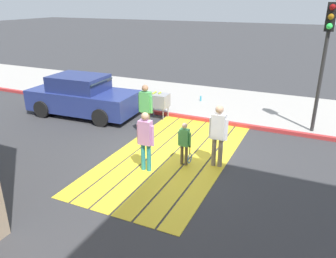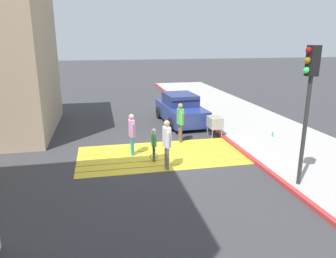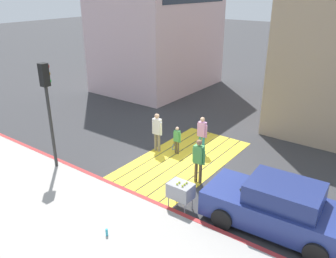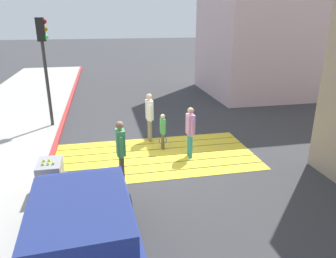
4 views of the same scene
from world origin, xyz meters
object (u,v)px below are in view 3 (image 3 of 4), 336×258
(car_parked_near_curb, at_px, (278,208))
(pedestrian_adult_side, at_px, (202,132))
(traffic_light_corner, at_px, (47,96))
(pedestrian_adult_lead, at_px, (199,158))
(pedestrian_child_with_racket, at_px, (177,139))
(tennis_ball_cart, at_px, (181,191))
(pedestrian_adult_trailing, at_px, (157,130))
(water_bottle, at_px, (107,232))

(car_parked_near_curb, bearing_deg, pedestrian_adult_side, 55.57)
(traffic_light_corner, bearing_deg, pedestrian_adult_lead, -64.60)
(pedestrian_adult_lead, bearing_deg, pedestrian_adult_side, 28.46)
(pedestrian_child_with_racket, bearing_deg, tennis_ball_cart, -143.25)
(tennis_ball_cart, height_order, pedestrian_adult_lead, pedestrian_adult_lead)
(pedestrian_adult_side, bearing_deg, pedestrian_adult_lead, -151.54)
(car_parked_near_curb, bearing_deg, pedestrian_child_with_racket, 66.02)
(tennis_ball_cart, bearing_deg, traffic_light_corner, 97.00)
(pedestrian_adult_lead, bearing_deg, pedestrian_child_with_racket, 53.20)
(tennis_ball_cart, height_order, pedestrian_adult_side, pedestrian_adult_side)
(traffic_light_corner, bearing_deg, pedestrian_adult_trailing, -31.93)
(tennis_ball_cart, bearing_deg, pedestrian_adult_lead, 13.29)
(pedestrian_adult_lead, relative_size, pedestrian_adult_side, 1.06)
(traffic_light_corner, height_order, pedestrian_child_with_racket, traffic_light_corner)
(tennis_ball_cart, xyz_separation_m, pedestrian_adult_side, (3.98, 1.62, 0.26))
(car_parked_near_curb, bearing_deg, tennis_ball_cart, 107.44)
(tennis_ball_cart, xyz_separation_m, water_bottle, (-2.47, 0.87, -0.47))
(car_parked_near_curb, distance_m, pedestrian_adult_lead, 3.40)
(tennis_ball_cart, height_order, pedestrian_child_with_racket, pedestrian_child_with_racket)
(tennis_ball_cart, bearing_deg, pedestrian_adult_side, 22.18)
(traffic_light_corner, distance_m, pedestrian_adult_lead, 6.01)
(traffic_light_corner, relative_size, pedestrian_child_with_racket, 3.40)
(traffic_light_corner, xyz_separation_m, pedestrian_adult_side, (4.66, -3.90, -2.08))
(pedestrian_adult_lead, bearing_deg, pedestrian_adult_trailing, 67.26)
(car_parked_near_curb, bearing_deg, pedestrian_adult_lead, 75.53)
(tennis_ball_cart, relative_size, pedestrian_adult_lead, 0.58)
(water_bottle, relative_size, pedestrian_adult_side, 0.13)
(pedestrian_adult_lead, bearing_deg, water_bottle, 173.83)
(pedestrian_adult_lead, bearing_deg, traffic_light_corner, 115.40)
(pedestrian_child_with_racket, bearing_deg, pedestrian_adult_lead, -126.80)
(car_parked_near_curb, bearing_deg, water_bottle, 132.03)
(water_bottle, height_order, pedestrian_adult_side, pedestrian_adult_side)
(water_bottle, bearing_deg, traffic_light_corner, 68.97)
(pedestrian_child_with_racket, bearing_deg, traffic_light_corner, 141.90)
(pedestrian_adult_lead, height_order, pedestrian_adult_trailing, pedestrian_adult_trailing)
(tennis_ball_cart, distance_m, pedestrian_child_with_racket, 4.07)
(traffic_light_corner, bearing_deg, pedestrian_adult_side, -39.93)
(pedestrian_adult_lead, height_order, pedestrian_child_with_racket, pedestrian_adult_lead)
(pedestrian_adult_trailing, relative_size, pedestrian_adult_side, 1.07)
(car_parked_near_curb, distance_m, pedestrian_adult_trailing, 6.47)
(water_bottle, height_order, pedestrian_adult_lead, pedestrian_adult_lead)
(water_bottle, bearing_deg, pedestrian_child_with_racket, 15.29)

